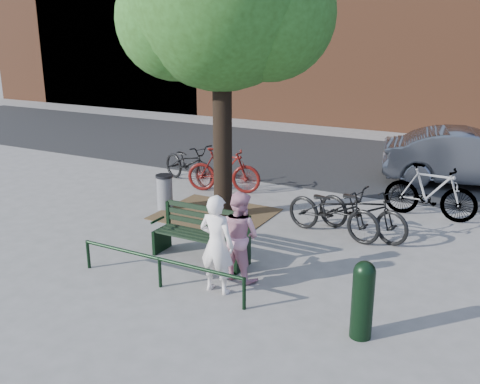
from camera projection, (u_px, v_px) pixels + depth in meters
The scene contains 16 objects.
ground at pixel (201, 259), 9.50m from camera, with size 90.00×90.00×0.00m, color gray.
dirt_pit at pixel (215, 214), 11.80m from camera, with size 2.40×2.00×0.02m, color brown.
road at pixel (346, 160), 16.67m from camera, with size 40.00×7.00×0.01m, color black.
park_bench at pixel (203, 233), 9.43m from camera, with size 1.74×0.54×0.97m.
guard_railing at pixel (159, 263), 8.37m from camera, with size 3.06×0.06×0.51m.
street_tree at pixel (224, 2), 10.40m from camera, with size 4.20×3.80×6.50m.
person_left at pixel (217, 244), 8.13m from camera, with size 0.57×0.38×1.57m, color white.
person_right at pixel (239, 236), 8.59m from camera, with size 0.72×0.56×1.48m, color #CF8EA2.
bollard at pixel (363, 297), 6.95m from camera, with size 0.29×0.29×1.09m.
litter_bin at pixel (165, 192), 12.06m from camera, with size 0.39×0.39×0.80m.
bicycle_a at pixel (189, 163), 14.09m from camera, with size 0.71×2.03×1.07m, color black.
bicycle_b at pixel (224, 170), 13.27m from camera, with size 0.53×1.86×1.12m, color #510E0B.
bicycle_c at pixel (333, 210), 10.44m from camera, with size 0.70×2.02×1.06m, color black.
bicycle_d at pixel (430, 192), 11.43m from camera, with size 0.55×1.95×1.17m, color gray.
bicycle_e at pixel (362, 210), 10.44m from camera, with size 0.71×2.03×1.07m, color black.
parked_car at pixel (471, 158), 13.83m from camera, with size 1.54×4.41×1.45m, color slate.
Camera 1 is at (4.73, -7.38, 3.92)m, focal length 40.00 mm.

